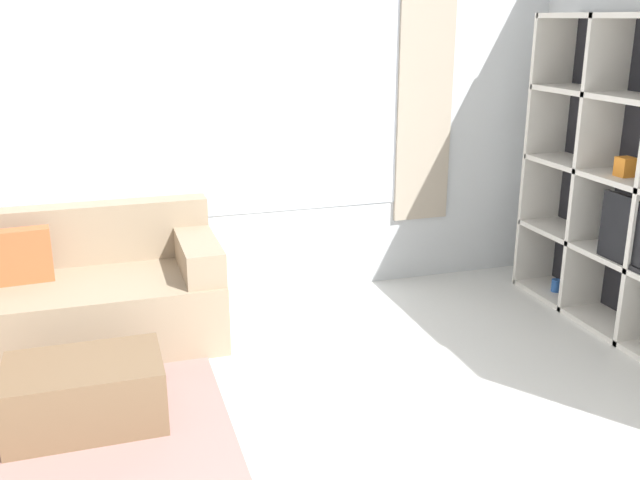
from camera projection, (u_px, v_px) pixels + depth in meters
wall_back at (208, 117)px, 4.95m from camera, size 6.52×0.11×2.70m
couch_main at (57, 299)px, 4.51m from camera, size 2.00×0.89×0.84m
ottoman at (85, 394)px, 3.65m from camera, size 0.78×0.52×0.35m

